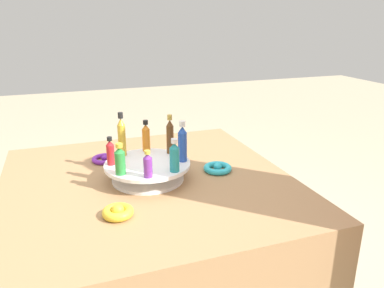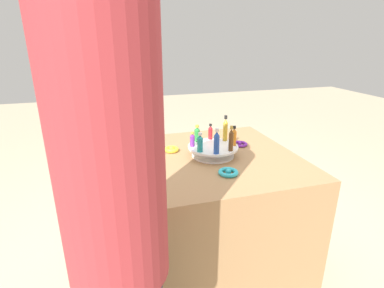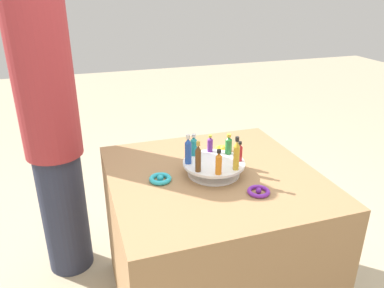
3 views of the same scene
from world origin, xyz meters
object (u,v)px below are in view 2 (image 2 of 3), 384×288
(bottle_red, at_px, (210,132))
(bottle_blue, at_px, (217,142))
(bottle_gold, at_px, (225,129))
(bottle_green, at_px, (197,134))
(bottle_brown, at_px, (231,139))
(bottle_orange, at_px, (234,136))
(ribbon_bow_purple, at_px, (240,144))
(ribbon_bow_gold, at_px, (172,149))
(bottle_purple, at_px, (192,140))
(person_figure, at_px, (117,229))
(ribbon_bow_teal, at_px, (228,172))
(display_stand, at_px, (213,150))
(bottle_teal, at_px, (200,143))

(bottle_red, relative_size, bottle_blue, 0.68)
(bottle_gold, bearing_deg, bottle_green, -101.77)
(bottle_brown, distance_m, bottle_orange, 0.09)
(bottle_gold, distance_m, ribbon_bow_purple, 0.18)
(bottle_brown, relative_size, ribbon_bow_gold, 1.60)
(bottle_green, relative_size, bottle_orange, 0.87)
(ribbon_bow_gold, bearing_deg, bottle_gold, 77.40)
(bottle_brown, xyz_separation_m, ribbon_bow_purple, (-0.21, 0.16, -0.12))
(bottle_purple, distance_m, person_figure, 0.86)
(bottle_gold, xyz_separation_m, ribbon_bow_teal, (0.31, -0.11, -0.12))
(display_stand, distance_m, ribbon_bow_gold, 0.25)
(bottle_blue, height_order, ribbon_bow_purple, bottle_blue)
(bottle_blue, relative_size, ribbon_bow_gold, 1.60)
(bottle_brown, height_order, ribbon_bow_gold, bottle_brown)
(bottle_red, bearing_deg, display_stand, -11.77)
(bottle_red, relative_size, bottle_orange, 0.83)
(bottle_red, bearing_deg, bottle_green, -79.27)
(bottle_gold, xyz_separation_m, ribbon_bow_gold, (-0.07, -0.31, -0.12))
(bottle_red, bearing_deg, bottle_purple, -56.77)
(ribbon_bow_teal, distance_m, person_figure, 0.72)
(bottle_blue, relative_size, bottle_orange, 1.22)
(ribbon_bow_gold, bearing_deg, bottle_purple, 41.31)
(bottle_orange, bearing_deg, bottle_gold, -169.27)
(bottle_teal, xyz_separation_m, ribbon_bow_gold, (-0.20, -0.11, -0.10))
(bottle_green, distance_m, bottle_blue, 0.22)
(bottle_purple, height_order, bottle_brown, bottle_brown)
(bottle_gold, distance_m, ribbon_bow_gold, 0.34)
(bottle_blue, distance_m, ribbon_bow_purple, 0.36)
(bottle_blue, xyz_separation_m, bottle_brown, (-0.02, 0.09, 0.00))
(bottle_teal, bearing_deg, ribbon_bow_purple, 119.47)
(bottle_green, bearing_deg, bottle_red, 100.73)
(bottle_red, height_order, bottle_blue, bottle_blue)
(bottle_green, bearing_deg, bottle_orange, 55.73)
(bottle_purple, distance_m, bottle_blue, 0.17)
(display_stand, relative_size, ribbon_bow_gold, 3.28)
(bottle_red, relative_size, bottle_teal, 0.89)
(bottle_teal, relative_size, person_figure, 0.06)
(bottle_gold, xyz_separation_m, bottle_brown, (0.16, -0.03, -0.01))
(bottle_brown, relative_size, ribbon_bow_purple, 1.45)
(bottle_teal, xyz_separation_m, person_figure, (0.64, -0.47, -0.00))
(bottle_blue, xyz_separation_m, ribbon_bow_gold, (-0.25, -0.19, -0.11))
(bottle_gold, bearing_deg, ribbon_bow_gold, -102.60)
(bottle_blue, relative_size, ribbon_bow_purple, 1.45)
(bottle_gold, height_order, bottle_green, bottle_gold)
(bottle_teal, distance_m, ribbon_bow_teal, 0.23)
(bottle_teal, bearing_deg, bottle_purple, -169.27)
(bottle_green, distance_m, bottle_purple, 0.09)
(bottle_purple, bearing_deg, ribbon_bow_gold, -138.69)
(bottle_red, height_order, ribbon_bow_gold, bottle_red)
(ribbon_bow_purple, bearing_deg, ribbon_bow_gold, -92.29)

